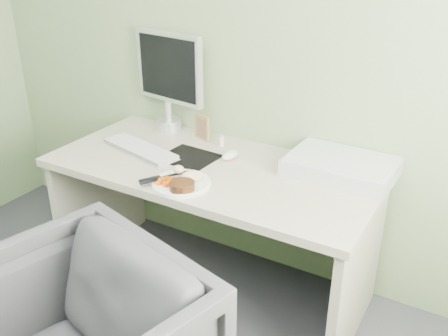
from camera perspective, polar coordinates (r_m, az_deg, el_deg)
The scene contains 14 objects.
wall_back at distance 2.54m, azimuth 3.00°, elevation 16.25°, with size 3.50×3.50×0.00m, color gray.
desk at distance 2.50m, azimuth -1.37°, elevation -3.49°, with size 1.60×0.75×0.73m.
plate at distance 2.23m, azimuth -4.89°, elevation -1.77°, with size 0.26×0.26×0.01m, color white.
steak at distance 2.16m, azimuth -4.81°, elevation -2.05°, with size 0.11×0.11×0.03m, color black.
potato_pile at distance 2.23m, azimuth -3.93°, elevation -0.62°, with size 0.12×0.09×0.06m, color tan.
carrot_heap at distance 2.22m, azimuth -6.61°, elevation -1.27°, with size 0.07×0.06×0.04m, color #F95A05.
steak_knife at distance 2.25m, azimuth -7.45°, elevation -1.16°, with size 0.15×0.23×0.02m.
mousepad at distance 2.50m, azimuth -4.04°, elevation 1.22°, with size 0.27×0.23×0.00m, color black.
keyboard at distance 2.59m, azimuth -9.58°, elevation 2.18°, with size 0.45×0.13×0.02m, color white.
computer_mouse at distance 2.48m, azimuth 0.69°, elevation 1.48°, with size 0.06×0.11×0.04m, color white.
photo_frame at distance 2.70m, azimuth -2.52°, elevation 4.69°, with size 0.11×0.01×0.14m, color #976546.
eyedrop_bottle at distance 2.62m, azimuth -0.27°, elevation 3.15°, with size 0.02×0.02×0.07m.
scanner at distance 2.37m, azimuth 13.20°, elevation 0.11°, with size 0.49×0.33×0.08m, color #B6BABE.
monitor at distance 2.80m, azimuth -6.32°, elevation 10.45°, with size 0.46×0.15×0.55m.
Camera 1 is at (1.14, -0.24, 1.76)m, focal length 40.00 mm.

